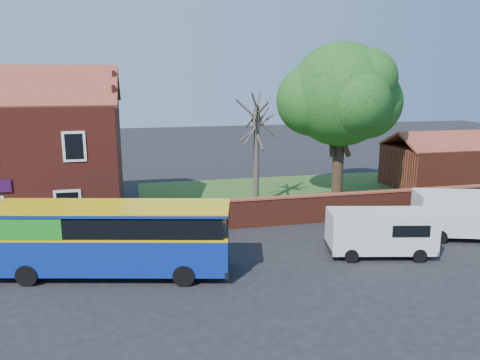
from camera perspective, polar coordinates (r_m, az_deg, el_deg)
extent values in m
plane|color=black|center=(18.17, -11.46, -13.63)|extent=(120.00, 120.00, 0.00)
cube|color=#426B28|center=(33.11, 10.93, -1.58)|extent=(26.00, 12.00, 0.04)
cube|color=maroon|center=(29.07, -26.34, 1.91)|extent=(12.00, 8.00, 6.50)
cube|color=brown|center=(30.64, -26.26, 10.42)|extent=(12.30, 4.08, 2.16)
cube|color=maroon|center=(27.73, 15.95, -3.02)|extent=(22.00, 0.30, 1.50)
cube|color=brown|center=(27.54, 16.05, -1.41)|extent=(22.00, 0.38, 0.10)
cube|color=maroon|center=(37.32, 23.80, 1.48)|extent=(8.00, 5.00, 3.00)
cube|color=brown|center=(36.04, 25.25, 4.30)|extent=(8.20, 2.56, 1.24)
cube|color=brown|center=(38.02, 22.96, 4.87)|extent=(8.20, 2.56, 1.24)
cube|color=#0D2995|center=(19.87, -15.31, -8.11)|extent=(9.76, 4.46, 1.51)
cube|color=#DFB60B|center=(19.63, -15.43, -6.05)|extent=(9.79, 4.48, 0.10)
cube|color=black|center=(19.49, -15.51, -4.79)|extent=(9.40, 4.39, 0.75)
cube|color=#209522|center=(20.56, -23.95, -4.53)|extent=(3.68, 3.08, 0.80)
cube|color=#0D2995|center=(19.35, -15.59, -3.37)|extent=(9.76, 4.46, 0.14)
cube|color=#DFB60B|center=(19.33, -15.61, -3.14)|extent=(9.81, 4.50, 0.06)
cylinder|color=black|center=(20.18, -24.51, -10.51)|extent=(0.89, 0.47, 0.85)
cylinder|color=black|center=(22.05, -22.13, -8.36)|extent=(0.89, 0.47, 0.85)
cylinder|color=black|center=(18.52, -6.86, -11.48)|extent=(0.89, 0.47, 0.85)
cylinder|color=black|center=(20.55, -6.10, -8.99)|extent=(0.89, 0.47, 0.85)
cube|color=silver|center=(22.06, 16.76, -5.92)|extent=(4.94, 2.81, 1.77)
cube|color=black|center=(22.68, 21.88, -5.05)|extent=(0.42, 1.56, 0.70)
cube|color=black|center=(23.08, 22.11, -7.58)|extent=(0.49, 1.84, 0.22)
cylinder|color=black|center=(21.16, 13.41, -8.98)|extent=(0.65, 0.35, 0.61)
cylinder|color=black|center=(22.74, 12.37, -7.39)|extent=(0.65, 0.35, 0.61)
cylinder|color=black|center=(22.06, 21.02, -8.59)|extent=(0.65, 0.35, 0.61)
cylinder|color=black|center=(23.58, 19.49, -7.12)|extent=(0.65, 0.35, 0.61)
cube|color=silver|center=(25.95, 26.22, -3.63)|extent=(5.59, 3.60, 1.98)
cylinder|color=black|center=(24.78, 23.17, -6.38)|extent=(0.72, 0.42, 0.69)
cylinder|color=black|center=(26.56, 21.92, -5.04)|extent=(0.72, 0.42, 0.69)
cylinder|color=black|center=(31.28, 11.82, 1.45)|extent=(0.73, 0.73, 4.19)
sphere|color=#398328|center=(30.75, 12.22, 10.15)|extent=(6.56, 6.56, 6.56)
sphere|color=#398328|center=(31.95, 15.05, 9.10)|extent=(4.74, 4.74, 4.74)
sphere|color=#398328|center=(30.59, 8.77, 9.59)|extent=(4.55, 4.55, 4.55)
cylinder|color=#4C4238|center=(28.74, 1.99, 2.70)|extent=(0.35, 0.35, 6.11)
cylinder|color=#4C4238|center=(28.46, 2.03, 7.04)|extent=(0.36, 2.98, 2.40)
cylinder|color=#4C4238|center=(28.48, 2.02, 6.60)|extent=(1.56, 2.20, 2.20)
cylinder|color=#4C4238|center=(28.44, 2.03, 7.48)|extent=(2.50, 1.15, 2.43)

